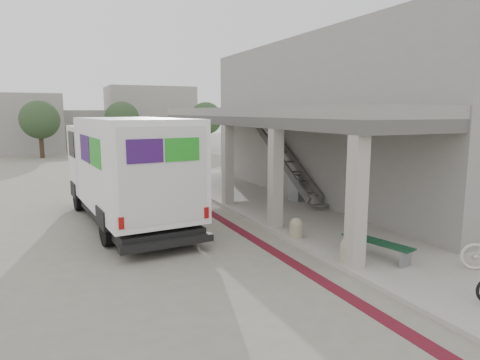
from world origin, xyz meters
name	(u,v)px	position (x,y,z in m)	size (l,w,h in m)	color
ground	(221,242)	(0.00, 0.00, 0.00)	(120.00, 120.00, 0.00)	slate
bike_lane_stripe	(227,223)	(1.00, 2.00, 0.01)	(0.35, 40.00, 0.01)	#59111D
sidewalk	(331,225)	(4.00, 0.00, 0.06)	(4.40, 28.00, 0.12)	gray
transit_building	(325,122)	(6.83, 4.50, 3.40)	(7.60, 17.00, 7.00)	gray
distant_backdrop	(64,123)	(-2.84, 35.89, 2.70)	(28.00, 10.00, 6.50)	gray
tree_left	(40,120)	(-5.00, 28.00, 3.18)	(3.20, 3.20, 4.80)	#38281C
tree_mid	(122,119)	(2.00, 30.00, 3.18)	(3.20, 3.20, 4.80)	#38281C
tree_right	(206,118)	(10.00, 29.00, 3.18)	(3.20, 3.20, 4.80)	#38281C
fedex_truck	(126,168)	(-2.15, 3.40, 1.95)	(3.35, 8.76, 3.66)	black
bench	(377,246)	(3.00, -3.27, 0.45)	(0.87, 2.00, 0.46)	gray
bollard_near	(349,250)	(2.10, -3.28, 0.44)	(0.43, 0.43, 0.65)	gray
bollard_far	(296,227)	(2.10, -0.83, 0.42)	(0.40, 0.40, 0.60)	gray
utility_cabinet	(297,188)	(5.00, 3.81, 0.67)	(0.49, 0.65, 1.09)	gray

